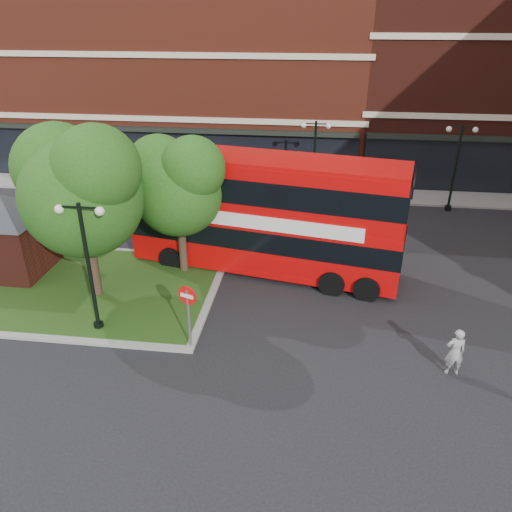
# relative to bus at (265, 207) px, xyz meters

# --- Properties ---
(ground) EXTENTS (120.00, 120.00, 0.00)m
(ground) POSITION_rel_bus_xyz_m (-0.06, -5.86, -2.99)
(ground) COLOR black
(ground) RESTS_ON ground
(pavement_far) EXTENTS (44.00, 3.00, 0.12)m
(pavement_far) POSITION_rel_bus_xyz_m (-0.06, 10.64, -2.93)
(pavement_far) COLOR slate
(pavement_far) RESTS_ON ground
(terrace_far_left) EXTENTS (26.00, 12.00, 14.00)m
(terrace_far_left) POSITION_rel_bus_xyz_m (-8.06, 18.14, 4.01)
(terrace_far_left) COLOR maroon
(terrace_far_left) RESTS_ON ground
(terrace_far_right) EXTENTS (18.00, 12.00, 16.00)m
(terrace_far_right) POSITION_rel_bus_xyz_m (13.94, 18.14, 5.01)
(terrace_far_right) COLOR #471911
(terrace_far_right) RESTS_ON ground
(traffic_island) EXTENTS (12.60, 7.60, 0.15)m
(traffic_island) POSITION_rel_bus_xyz_m (-8.06, -2.86, -2.92)
(traffic_island) COLOR gray
(traffic_island) RESTS_ON ground
(kiosk) EXTENTS (6.51, 6.51, 3.60)m
(kiosk) POSITION_rel_bus_xyz_m (-11.06, -1.86, -0.67)
(kiosk) COLOR #471911
(kiosk) RESTS_ON traffic_island
(tree_island_west) EXTENTS (5.40, 4.71, 7.21)m
(tree_island_west) POSITION_rel_bus_xyz_m (-6.65, -3.29, 1.81)
(tree_island_west) COLOR #2D2116
(tree_island_west) RESTS_ON ground
(tree_island_east) EXTENTS (4.46, 3.90, 6.29)m
(tree_island_east) POSITION_rel_bus_xyz_m (-3.64, -0.80, 1.25)
(tree_island_east) COLOR #2D2116
(tree_island_east) RESTS_ON ground
(lamp_island) EXTENTS (1.72, 0.36, 5.00)m
(lamp_island) POSITION_rel_bus_xyz_m (-5.56, -5.66, -0.16)
(lamp_island) COLOR black
(lamp_island) RESTS_ON ground
(lamp_far_left) EXTENTS (1.72, 0.36, 5.00)m
(lamp_far_left) POSITION_rel_bus_xyz_m (1.94, 8.64, -0.16)
(lamp_far_left) COLOR black
(lamp_far_left) RESTS_ON ground
(lamp_far_right) EXTENTS (1.72, 0.36, 5.00)m
(lamp_far_right) POSITION_rel_bus_xyz_m (9.94, 8.64, -0.16)
(lamp_far_right) COLOR black
(lamp_far_right) RESTS_ON ground
(bus) EXTENTS (12.23, 4.96, 4.55)m
(bus) POSITION_rel_bus_xyz_m (0.00, 0.00, 0.00)
(bus) COLOR #BB0707
(bus) RESTS_ON ground
(woman) EXTENTS (0.66, 0.47, 1.71)m
(woman) POSITION_rel_bus_xyz_m (6.87, -6.57, -2.13)
(woman) COLOR gray
(woman) RESTS_ON ground
(car_silver) EXTENTS (4.50, 1.90, 1.52)m
(car_silver) POSITION_rel_bus_xyz_m (-1.20, 10.11, -2.23)
(car_silver) COLOR #A6A9AD
(car_silver) RESTS_ON ground
(car_white) EXTENTS (4.95, 2.13, 1.59)m
(car_white) POSITION_rel_bus_xyz_m (4.08, 8.64, -2.20)
(car_white) COLOR white
(car_white) RESTS_ON ground
(no_entry_sign) EXTENTS (0.67, 0.29, 2.52)m
(no_entry_sign) POSITION_rel_bus_xyz_m (-1.89, -6.36, -1.19)
(no_entry_sign) COLOR slate
(no_entry_sign) RESTS_ON ground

